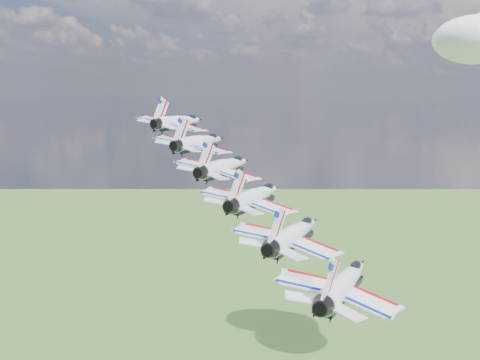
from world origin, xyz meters
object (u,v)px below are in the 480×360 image
at_px(jet_2, 225,166).
at_px(jet_4, 295,233).
at_px(jet_3, 256,196).
at_px(jet_1, 201,142).
at_px(jet_0, 180,122).
at_px(jet_5, 345,282).

height_order(jet_2, jet_4, jet_2).
xyz_separation_m(jet_2, jet_3, (7.18, -7.26, -2.71)).
relative_size(jet_1, jet_4, 1.00).
bearing_deg(jet_2, jet_3, -41.41).
distance_m(jet_0, jet_5, 52.83).
bearing_deg(jet_2, jet_5, -41.41).
height_order(jet_0, jet_1, jet_0).
bearing_deg(jet_1, jet_0, 138.59).
bearing_deg(jet_3, jet_5, -41.41).
bearing_deg(jet_5, jet_2, 138.59).
distance_m(jet_1, jet_2, 10.57).
bearing_deg(jet_1, jet_5, -41.41).
bearing_deg(jet_0, jet_1, -41.41).
bearing_deg(jet_0, jet_4, -41.41).
xyz_separation_m(jet_0, jet_3, (21.54, -21.79, -8.13)).
relative_size(jet_0, jet_2, 1.00).
bearing_deg(jet_3, jet_1, 138.59).
bearing_deg(jet_5, jet_0, 138.59).
xyz_separation_m(jet_3, jet_4, (7.18, -7.26, -2.71)).
relative_size(jet_0, jet_3, 1.00).
distance_m(jet_1, jet_5, 42.27).
relative_size(jet_0, jet_5, 1.00).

